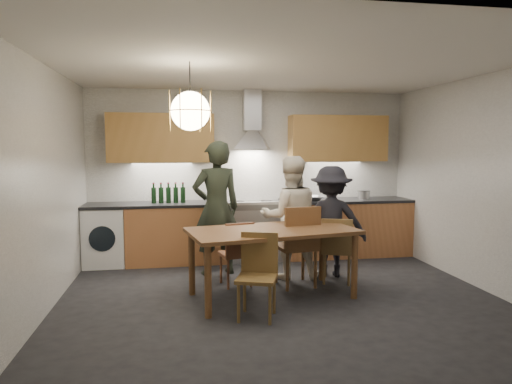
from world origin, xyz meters
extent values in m
plane|color=black|center=(0.00, 0.00, 0.00)|extent=(5.00, 5.00, 0.00)
cube|color=silver|center=(0.00, 2.25, 1.30)|extent=(5.00, 0.02, 2.60)
cube|color=silver|center=(0.00, -2.25, 1.30)|extent=(5.00, 0.02, 2.60)
cube|color=silver|center=(-2.50, 0.00, 1.30)|extent=(0.02, 4.50, 2.60)
cube|color=silver|center=(2.50, 0.00, 1.30)|extent=(0.02, 4.50, 2.60)
cube|color=silver|center=(0.00, 0.00, 2.60)|extent=(5.00, 4.50, 0.02)
cube|color=#CE854F|center=(-1.18, 1.95, 0.43)|extent=(1.45, 0.60, 0.86)
cube|color=#CE854F|center=(1.48, 1.95, 0.43)|extent=(2.05, 0.60, 0.86)
cube|color=white|center=(-2.20, 1.95, 0.42)|extent=(0.58, 0.58, 0.85)
cube|color=black|center=(-1.48, 1.95, 0.88)|extent=(2.05, 0.62, 0.04)
cube|color=black|center=(1.48, 1.95, 0.88)|extent=(2.05, 0.62, 0.04)
cube|color=silver|center=(0.00, 1.95, 0.40)|extent=(0.90, 0.60, 0.80)
cube|color=black|center=(0.00, 1.66, 0.38)|extent=(0.78, 0.02, 0.42)
cube|color=slate|center=(0.00, 1.95, 0.84)|extent=(0.90, 0.60, 0.08)
cube|color=silver|center=(0.00, 1.69, 0.90)|extent=(0.90, 0.08, 0.04)
cube|color=tan|center=(-1.38, 2.08, 1.86)|extent=(1.55, 0.35, 0.72)
cube|color=tan|center=(1.38, 2.08, 1.86)|extent=(1.55, 0.35, 0.72)
cube|color=silver|center=(0.00, 2.12, 2.29)|extent=(0.26, 0.22, 0.62)
cylinder|color=black|center=(-1.00, -0.10, 2.35)|extent=(0.01, 0.01, 0.50)
sphere|color=#FFE0A5|center=(-1.00, -0.10, 2.10)|extent=(0.40, 0.40, 0.40)
torus|color=gold|center=(-1.00, -0.10, 2.10)|extent=(0.43, 0.43, 0.01)
cube|color=brown|center=(-0.08, 0.16, 0.77)|extent=(2.02, 1.27, 0.04)
cylinder|color=brown|center=(-0.85, -0.38, 0.38)|extent=(0.07, 0.07, 0.75)
cylinder|color=brown|center=(-1.00, 0.38, 0.38)|extent=(0.07, 0.07, 0.75)
cylinder|color=brown|center=(0.83, -0.07, 0.38)|extent=(0.07, 0.07, 0.75)
cylinder|color=brown|center=(0.69, 0.69, 0.38)|extent=(0.07, 0.07, 0.75)
cube|color=brown|center=(-0.44, 0.68, 0.39)|extent=(0.43, 0.43, 0.04)
cube|color=brown|center=(-0.41, 0.51, 0.61)|extent=(0.37, 0.11, 0.40)
cylinder|color=brown|center=(-0.33, 0.85, 0.19)|extent=(0.03, 0.03, 0.38)
cylinder|color=brown|center=(-0.26, 0.56, 0.19)|extent=(0.03, 0.03, 0.38)
cylinder|color=brown|center=(-0.62, 0.79, 0.19)|extent=(0.03, 0.03, 0.38)
cylinder|color=brown|center=(-0.56, 0.50, 0.19)|extent=(0.03, 0.03, 0.38)
cube|color=brown|center=(0.29, 0.53, 0.49)|extent=(0.52, 0.52, 0.04)
cube|color=brown|center=(0.33, 0.32, 0.77)|extent=(0.46, 0.11, 0.50)
cylinder|color=brown|center=(0.45, 0.74, 0.24)|extent=(0.04, 0.04, 0.47)
cylinder|color=brown|center=(0.51, 0.37, 0.24)|extent=(0.04, 0.04, 0.47)
cylinder|color=brown|center=(0.08, 0.68, 0.24)|extent=(0.04, 0.04, 0.47)
cylinder|color=brown|center=(0.14, 0.32, 0.24)|extent=(0.04, 0.04, 0.47)
cube|color=brown|center=(0.86, 0.59, 0.41)|extent=(0.49, 0.49, 0.04)
cube|color=brown|center=(0.79, 0.43, 0.63)|extent=(0.37, 0.17, 0.42)
cylinder|color=brown|center=(1.06, 0.68, 0.19)|extent=(0.03, 0.03, 0.39)
cylinder|color=brown|center=(0.95, 0.39, 0.19)|extent=(0.03, 0.03, 0.39)
cylinder|color=brown|center=(0.77, 0.79, 0.19)|extent=(0.03, 0.03, 0.39)
cylinder|color=brown|center=(0.66, 0.50, 0.19)|extent=(0.03, 0.03, 0.39)
cube|color=brown|center=(-0.37, -0.47, 0.41)|extent=(0.49, 0.49, 0.04)
cube|color=brown|center=(-0.31, -0.31, 0.64)|extent=(0.38, 0.16, 0.42)
cylinder|color=brown|center=(-0.57, -0.57, 0.20)|extent=(0.03, 0.03, 0.39)
cylinder|color=brown|center=(-0.47, -0.27, 0.20)|extent=(0.03, 0.03, 0.39)
cylinder|color=brown|center=(-0.27, -0.67, 0.20)|extent=(0.03, 0.03, 0.39)
cylinder|color=brown|center=(-0.17, -0.37, 0.20)|extent=(0.03, 0.03, 0.39)
imported|color=black|center=(-0.63, 1.22, 0.91)|extent=(0.73, 0.56, 1.81)
imported|color=white|center=(0.31, 0.89, 0.81)|extent=(0.83, 0.67, 1.61)
imported|color=black|center=(0.87, 0.89, 0.74)|extent=(1.06, 0.77, 1.48)
imported|color=silver|center=(0.93, 1.88, 0.94)|extent=(0.31, 0.31, 0.07)
cylinder|color=#A8A9AC|center=(1.77, 1.91, 0.97)|extent=(0.25, 0.25, 0.13)
camera|label=1|loc=(-1.13, -4.89, 1.74)|focal=32.00mm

